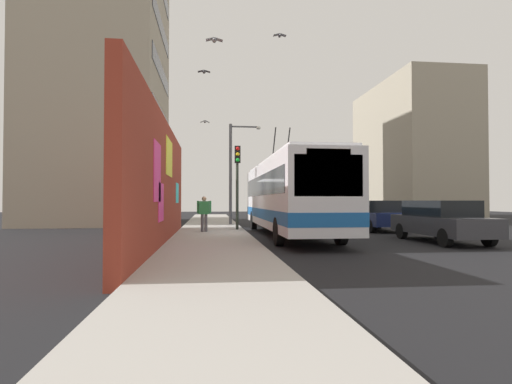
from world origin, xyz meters
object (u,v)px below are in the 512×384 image
(parked_car_red, at_px, (342,212))
(street_lamp, at_px, (234,166))
(city_bus, at_px, (288,194))
(pedestrian_midblock, at_px, (204,211))
(traffic_light, at_px, (237,173))
(parked_car_dark_gray, at_px, (441,220))
(parked_car_navy, at_px, (375,215))

(parked_car_red, xyz_separation_m, street_lamp, (-1.42, 7.21, 2.87))
(city_bus, height_order, pedestrian_midblock, city_bus)
(street_lamp, bearing_deg, city_bus, -162.86)
(pedestrian_midblock, height_order, traffic_light, traffic_light)
(city_bus, bearing_deg, parked_car_dark_gray, -123.91)
(pedestrian_midblock, bearing_deg, parked_car_navy, -78.92)
(parked_car_red, distance_m, traffic_light, 9.72)
(street_lamp, bearing_deg, pedestrian_midblock, 163.10)
(pedestrian_midblock, bearing_deg, traffic_light, -54.29)
(parked_car_navy, bearing_deg, pedestrian_midblock, 101.08)
(pedestrian_midblock, bearing_deg, city_bus, -101.78)
(pedestrian_midblock, relative_size, traffic_light, 0.39)
(parked_car_red, height_order, street_lamp, street_lamp)
(city_bus, xyz_separation_m, street_lamp, (6.53, 2.01, 1.84))
(parked_car_navy, bearing_deg, street_lamp, 61.04)
(pedestrian_midblock, bearing_deg, parked_car_dark_gray, -115.54)
(pedestrian_midblock, bearing_deg, street_lamp, -16.90)
(parked_car_dark_gray, relative_size, traffic_light, 1.12)
(parked_car_navy, distance_m, traffic_light, 7.67)
(city_bus, relative_size, parked_car_navy, 2.75)
(parked_car_red, relative_size, pedestrian_midblock, 2.98)
(parked_car_navy, xyz_separation_m, parked_car_red, (5.41, 0.00, 0.00))
(parked_car_dark_gray, distance_m, parked_car_navy, 6.04)
(street_lamp, bearing_deg, parked_car_navy, -118.96)
(parked_car_dark_gray, distance_m, street_lamp, 12.68)
(city_bus, xyz_separation_m, parked_car_navy, (2.54, -5.20, -1.02))
(city_bus, height_order, street_lamp, street_lamp)
(city_bus, height_order, parked_car_dark_gray, city_bus)
(parked_car_dark_gray, xyz_separation_m, parked_car_red, (11.44, 0.00, 0.00))
(parked_car_navy, relative_size, traffic_light, 1.10)
(parked_car_dark_gray, height_order, street_lamp, street_lamp)
(traffic_light, distance_m, street_lamp, 4.65)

